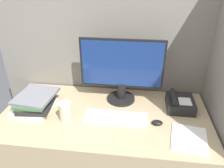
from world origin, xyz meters
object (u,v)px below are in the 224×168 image
(coffee_cup, at_px, (65,112))
(book_stack, at_px, (36,103))
(keyboard, at_px, (116,118))
(desk_telephone, at_px, (180,103))
(monitor, at_px, (122,71))
(mouse, at_px, (157,123))

(coffee_cup, relative_size, book_stack, 0.42)
(keyboard, bearing_deg, desk_telephone, 23.55)
(monitor, bearing_deg, desk_telephone, -8.15)
(keyboard, height_order, mouse, mouse)
(mouse, bearing_deg, keyboard, 175.83)
(monitor, xyz_separation_m, mouse, (0.25, -0.26, -0.22))
(monitor, height_order, desk_telephone, monitor)
(keyboard, distance_m, desk_telephone, 0.46)
(coffee_cup, distance_m, desk_telephone, 0.77)
(coffee_cup, relative_size, desk_telephone, 0.62)
(monitor, height_order, coffee_cup, monitor)
(mouse, bearing_deg, desk_telephone, 51.54)
(coffee_cup, height_order, book_stack, coffee_cup)
(keyboard, bearing_deg, book_stack, 175.54)
(monitor, xyz_separation_m, keyboard, (-0.01, -0.24, -0.22))
(mouse, xyz_separation_m, desk_telephone, (0.16, 0.20, 0.03))
(book_stack, distance_m, desk_telephone, 0.99)
(monitor, height_order, book_stack, monitor)
(monitor, relative_size, book_stack, 1.87)
(keyboard, bearing_deg, mouse, -4.17)
(keyboard, relative_size, mouse, 5.93)
(keyboard, height_order, coffee_cup, coffee_cup)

